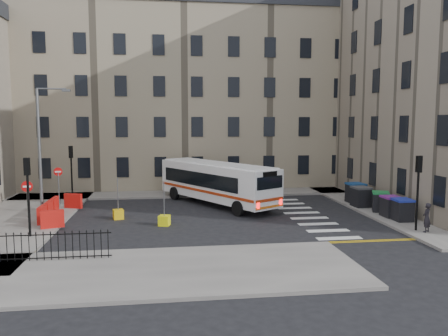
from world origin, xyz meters
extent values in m
plane|color=black|center=(0.00, 0.00, 0.00)|extent=(120.00, 120.00, 0.00)
cube|color=slate|center=(-6.00, 8.60, 0.07)|extent=(36.00, 3.20, 0.15)
cube|color=slate|center=(9.00, 4.00, 0.07)|extent=(2.40, 26.00, 0.15)
cube|color=slate|center=(-14.00, 1.00, 0.07)|extent=(6.00, 22.00, 0.15)
cube|color=slate|center=(-7.00, -10.00, 0.07)|extent=(20.00, 6.00, 0.15)
cube|color=gray|center=(-7.00, 15.50, 8.00)|extent=(38.00, 10.50, 16.00)
cube|color=black|center=(-7.00, 15.50, 16.60)|extent=(38.30, 10.80, 1.20)
cylinder|color=black|center=(8.60, -5.50, 1.75)|extent=(0.12, 0.12, 3.20)
cube|color=black|center=(8.60, -5.50, 3.80)|extent=(0.28, 0.22, 0.90)
cylinder|color=black|center=(-12.00, 6.50, 1.75)|extent=(0.12, 0.12, 3.20)
cube|color=black|center=(-12.00, 6.50, 3.80)|extent=(0.28, 0.22, 0.90)
cylinder|color=black|center=(-12.00, -4.00, 1.75)|extent=(0.12, 0.12, 3.20)
cube|color=black|center=(-12.00, -4.00, 3.80)|extent=(0.28, 0.22, 0.90)
cylinder|color=#595B5E|center=(-13.00, 2.00, 4.15)|extent=(0.20, 0.20, 8.00)
cube|color=#595B5E|center=(-13.00, 2.00, 8.22)|extent=(0.50, 0.22, 0.14)
cylinder|color=#595B5E|center=(-12.50, 4.50, 1.35)|extent=(0.08, 0.08, 2.40)
cube|color=red|center=(-12.50, 4.50, 2.85)|extent=(0.60, 0.04, 0.60)
cylinder|color=#595B5E|center=(-12.50, -2.50, 1.35)|extent=(0.08, 0.08, 2.40)
cube|color=red|center=(-12.50, -2.50, 2.85)|extent=(0.60, 0.04, 0.60)
cube|color=red|center=(-12.20, -1.00, 0.65)|extent=(0.25, 1.25, 1.00)
cube|color=red|center=(-12.20, 0.50, 0.65)|extent=(0.25, 1.25, 1.00)
cube|color=red|center=(-12.20, 2.00, 0.65)|extent=(0.25, 1.25, 1.00)
cube|color=red|center=(-11.30, 3.30, 0.65)|extent=(1.26, 0.66, 1.00)
cube|color=red|center=(-11.30, -2.30, 0.65)|extent=(1.26, 0.66, 1.00)
cube|color=black|center=(-11.25, -8.20, 1.27)|extent=(7.80, 0.04, 0.04)
cube|color=black|center=(-11.25, -8.20, 0.25)|extent=(7.80, 0.04, 0.04)
cube|color=white|center=(-1.33, 3.95, 1.75)|extent=(7.84, 10.72, 2.50)
cube|color=black|center=(-2.67, 3.73, 1.95)|extent=(4.61, 7.57, 1.00)
cube|color=black|center=(-0.51, 5.03, 1.95)|extent=(4.61, 7.57, 1.00)
cube|color=black|center=(-4.19, 8.67, 2.00)|extent=(1.92, 1.19, 1.10)
cube|color=black|center=(1.52, -0.77, 2.25)|extent=(1.92, 1.19, 0.80)
cube|color=#AF300F|center=(-2.42, 3.30, 1.15)|extent=(5.63, 9.27, 0.18)
cube|color=#AF300F|center=(-0.25, 4.61, 1.15)|extent=(5.63, 9.27, 0.18)
cube|color=#FF0C0C|center=(0.67, -1.30, 0.90)|extent=(0.21, 0.16, 0.40)
cube|color=#FF0C0C|center=(2.38, -0.26, 0.90)|extent=(0.21, 0.16, 0.40)
cylinder|color=black|center=(-4.32, 6.47, 0.50)|extent=(0.76, 1.00, 1.00)
cylinder|color=black|center=(-2.18, 7.77, 0.50)|extent=(0.76, 1.00, 1.00)
cylinder|color=black|center=(-0.38, -0.04, 0.50)|extent=(0.76, 1.00, 1.00)
cylinder|color=black|center=(1.76, 1.26, 0.50)|extent=(0.76, 1.00, 1.00)
cube|color=black|center=(9.09, -3.19, 0.75)|extent=(1.02, 1.17, 1.19)
cube|color=#1C2C9C|center=(9.09, -3.19, 1.41)|extent=(1.08, 1.23, 0.12)
cube|color=black|center=(8.96, -2.11, 0.74)|extent=(0.99, 1.14, 1.17)
cube|color=#72217F|center=(8.96, -2.11, 1.38)|extent=(1.04, 1.19, 0.12)
cube|color=black|center=(9.09, -0.51, 0.74)|extent=(1.35, 1.43, 1.19)
cube|color=#1A7737|center=(9.09, -0.51, 1.40)|extent=(1.41, 1.50, 0.12)
cube|color=black|center=(8.53, 1.23, 0.78)|extent=(1.11, 1.27, 1.26)
cube|color=#3C3D3F|center=(8.53, 1.23, 1.48)|extent=(1.17, 1.33, 0.13)
cube|color=black|center=(8.80, 2.69, 0.80)|extent=(1.17, 1.33, 1.30)
cube|color=navy|center=(8.80, 2.69, 1.52)|extent=(1.23, 1.39, 0.14)
imported|color=black|center=(8.93, -5.94, 0.95)|extent=(0.69, 0.64, 1.59)
cube|color=#E3B20C|center=(-7.95, 0.14, 0.30)|extent=(0.74, 0.74, 0.60)
cube|color=#EBED0D|center=(-5.09, -1.96, 0.30)|extent=(0.75, 0.75, 0.60)
camera|label=1|loc=(-4.94, -27.31, 6.14)|focal=35.00mm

